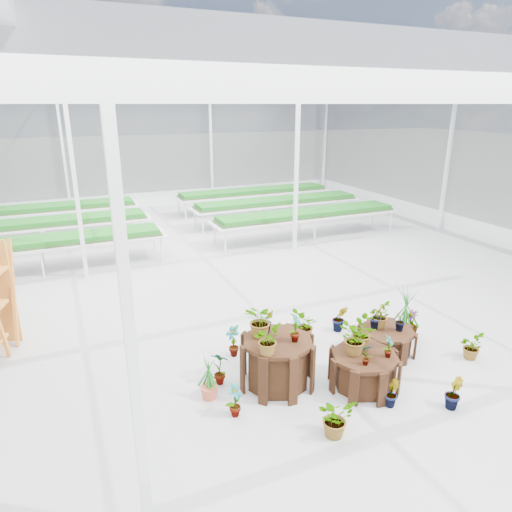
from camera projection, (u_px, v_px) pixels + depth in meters
name	position (u px, v px, depth m)	size (l,w,h in m)	color
ground_plane	(258.00, 321.00, 9.30)	(24.00, 24.00, 0.00)	gray
greenhouse_shell	(258.00, 213.00, 8.59)	(18.00, 24.00, 4.50)	white
steel_frame	(258.00, 213.00, 8.59)	(18.00, 24.00, 4.50)	silver
nursery_benches	(171.00, 221.00, 15.42)	(16.00, 7.00, 0.84)	silver
plinth_tall	(277.00, 362.00, 7.08)	(1.15, 1.15, 0.78)	black
plinth_mid	(364.00, 371.00, 7.05)	(1.06, 1.06, 0.56)	black
plinth_low	(386.00, 341.00, 8.06)	(0.99, 0.99, 0.44)	black
nursery_plants	(334.00, 340.00, 7.43)	(4.98, 3.11, 1.33)	#175B18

